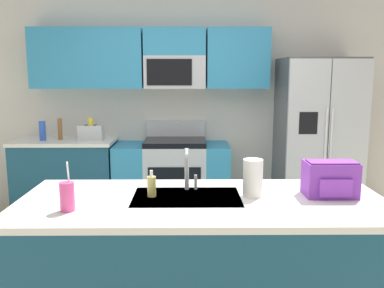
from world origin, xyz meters
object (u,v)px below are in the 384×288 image
Objects in this scene: bottle_blue at (43,131)px; backpack at (331,178)px; range_oven at (173,177)px; soap_dispenser at (152,186)px; refrigerator at (318,138)px; bottle_yellow at (91,129)px; paper_towel_roll at (254,178)px; pepper_mill at (60,129)px; drink_cup_pink at (68,196)px; sink_faucet at (188,166)px; toaster at (91,133)px.

backpack reaches higher than bottle_blue.
soap_dispenser is (-0.04, -2.30, 0.53)m from range_oven.
refrigerator reaches higher than bottle_yellow.
range_oven is 1.78m from refrigerator.
bottle_blue is at bearing 133.26° from paper_towel_roll.
pepper_mill is at bearing 136.45° from backpack.
backpack is (2.42, -2.30, -0.01)m from pepper_mill.
bottle_yellow is 2.57m from drink_cup_pink.
bottle_blue is 1.34× the size of soap_dispenser.
refrigerator reaches higher than bottle_blue.
drink_cup_pink is 1.61m from backpack.
sink_faucet is 0.80m from drink_cup_pink.
toaster is 0.04m from bottle_yellow.
bottle_blue is at bearing 139.29° from backpack.
range_oven is 2.45m from paper_towel_roll.
drink_cup_pink is (1.02, -2.52, -0.03)m from bottle_blue.
refrigerator is at bearing -0.22° from bottle_blue.
range_oven is at bearing 104.68° from paper_towel_roll.
refrigerator reaches higher than range_oven.
toaster is 2.41m from sink_faucet.
bottle_yellow reaches higher than backpack.
drink_cup_pink is at bearing -166.08° from paper_towel_roll.
toaster is at bearing 0.72° from bottle_blue.
soap_dispenser is at bearing -56.71° from bottle_blue.
bottle_blue is at bearing 179.78° from refrigerator.
pepper_mill is at bearing 119.20° from soap_dispenser.
bottle_yellow is 0.92× the size of drink_cup_pink.
pepper_mill is 3.34m from backpack.
backpack is (1.13, 0.00, 0.05)m from soap_dispenser.
pepper_mill reaches higher than backpack.
range_oven is at bearing 177.60° from refrigerator.
range_oven is 5.67× the size of paper_towel_roll.
range_oven is 2.62m from backpack.
bottle_blue is 0.95× the size of paper_towel_roll.
refrigerator is 2.66m from bottle_yellow.
backpack is at bearing -47.76° from toaster.
pepper_mill is (-0.38, 0.05, 0.04)m from toaster.
sink_faucet is 0.28m from soap_dispenser.
backpack is at bearing -47.76° from bottle_yellow.
toaster is 1.06× the size of bottle_yellow.
sink_faucet reaches higher than toaster.
pepper_mill is at bearing 172.36° from bottle_yellow.
soap_dispenser is at bearing 179.79° from paper_towel_roll.
refrigerator is 5.78× the size of backpack.
sink_faucet is 0.98× the size of drink_cup_pink.
sink_faucet is at bearing -125.95° from refrigerator.
refrigerator is 3.23m from bottle_blue.
bottle_blue is (-1.51, -0.06, 0.57)m from range_oven.
pepper_mill is 1.49× the size of soap_dispenser.
bottle_yellow is 1.56× the size of soap_dispenser.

